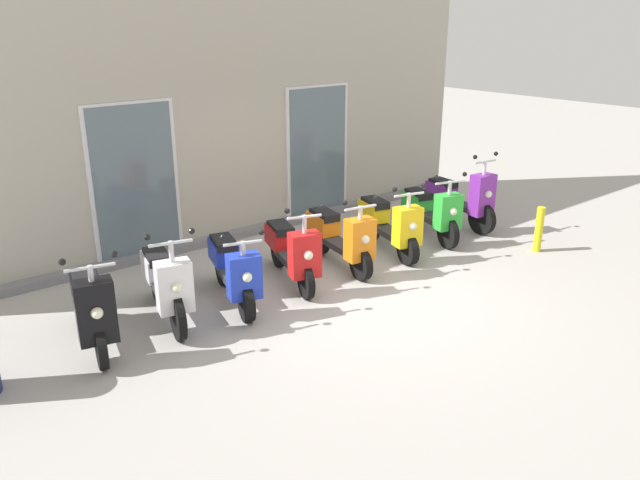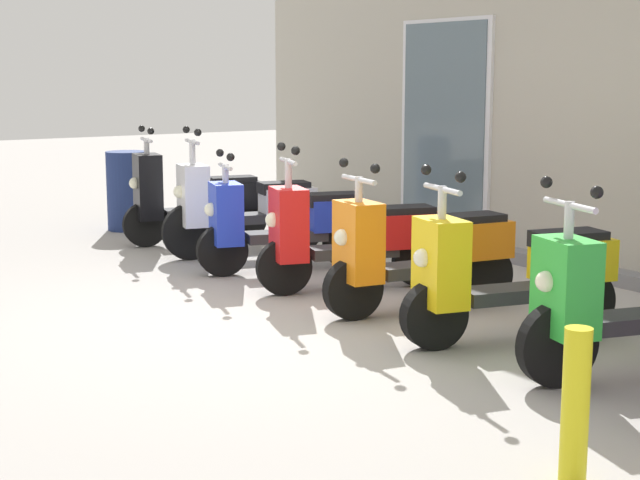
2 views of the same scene
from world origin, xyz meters
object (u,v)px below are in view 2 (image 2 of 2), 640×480
(scooter_yellow, at_px, (510,274))
(scooter_green, at_px, (637,302))
(trash_bin, at_px, (127,191))
(scooter_red, at_px, (350,235))
(scooter_blue, at_px, (285,223))
(scooter_orange, at_px, (420,251))
(scooter_black, at_px, (192,198))
(curb_bollard, at_px, (575,407))
(scooter_white, at_px, (242,207))

(scooter_yellow, distance_m, scooter_green, 0.98)
(scooter_green, distance_m, trash_bin, 6.74)
(scooter_red, bearing_deg, scooter_blue, -177.77)
(scooter_blue, height_order, scooter_yellow, scooter_yellow)
(scooter_green, bearing_deg, scooter_orange, -179.91)
(scooter_blue, xyz_separation_m, scooter_yellow, (2.75, 0.01, 0.01))
(scooter_black, distance_m, trash_bin, 1.25)
(scooter_blue, bearing_deg, scooter_red, 2.23)
(scooter_blue, relative_size, scooter_red, 1.01)
(scooter_blue, bearing_deg, curb_bollard, -17.19)
(scooter_red, bearing_deg, scooter_orange, 0.24)
(scooter_red, xyz_separation_m, scooter_green, (2.79, 0.01, -0.00))
(scooter_black, xyz_separation_m, scooter_orange, (3.57, 0.06, -0.02))
(scooter_black, distance_m, scooter_green, 5.50)
(scooter_red, relative_size, curb_bollard, 2.22)
(curb_bollard, height_order, trash_bin, trash_bin)
(scooter_orange, distance_m, scooter_green, 1.93)
(scooter_white, relative_size, scooter_green, 1.06)
(scooter_white, bearing_deg, scooter_red, -1.00)
(scooter_red, distance_m, scooter_yellow, 1.81)
(scooter_yellow, bearing_deg, scooter_orange, 178.10)
(curb_bollard, bearing_deg, scooter_black, 167.64)
(scooter_blue, distance_m, curb_bollard, 4.74)
(curb_bollard, bearing_deg, scooter_red, 158.21)
(scooter_red, xyz_separation_m, trash_bin, (-3.95, -0.24, -0.02))
(scooter_orange, bearing_deg, trash_bin, -177.10)
(scooter_black, bearing_deg, scooter_yellow, 0.36)
(trash_bin, bearing_deg, scooter_orange, 2.90)
(scooter_yellow, xyz_separation_m, trash_bin, (-5.76, -0.21, -0.01))
(curb_bollard, bearing_deg, scooter_orange, 152.20)
(scooter_orange, bearing_deg, curb_bollard, -27.80)
(scooter_red, relative_size, scooter_green, 1.04)
(scooter_orange, relative_size, trash_bin, 1.77)
(scooter_white, distance_m, trash_bin, 2.16)
(scooter_black, relative_size, scooter_orange, 0.95)
(scooter_black, distance_m, scooter_yellow, 4.52)
(scooter_white, distance_m, curb_bollard, 5.60)
(scooter_red, height_order, scooter_orange, scooter_red)
(scooter_blue, distance_m, scooter_yellow, 2.75)
(scooter_orange, xyz_separation_m, trash_bin, (-4.81, -0.24, -0.01))
(scooter_green, xyz_separation_m, curb_bollard, (0.81, -1.44, -0.11))
(scooter_black, bearing_deg, trash_bin, -171.54)
(scooter_green, bearing_deg, scooter_black, -179.35)
(scooter_white, relative_size, curb_bollard, 2.28)
(scooter_black, distance_m, scooter_red, 2.71)
(scooter_blue, relative_size, scooter_green, 1.05)
(scooter_yellow, bearing_deg, scooter_green, 2.02)
(scooter_blue, height_order, scooter_orange, scooter_orange)
(scooter_orange, xyz_separation_m, curb_bollard, (2.73, -1.44, -0.11))
(scooter_red, bearing_deg, scooter_yellow, -0.88)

